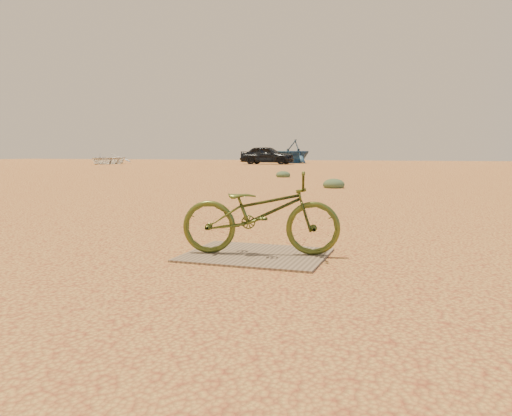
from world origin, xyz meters
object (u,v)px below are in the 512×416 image
(plywood_board, at_px, (256,255))
(boat_near_left, at_px, (106,159))
(bicycle, at_px, (261,213))
(boat_far_left, at_px, (293,151))
(car, at_px, (267,155))

(plywood_board, distance_m, boat_near_left, 42.05)
(bicycle, xyz_separation_m, boat_near_left, (-25.58, 33.39, 0.03))
(plywood_board, height_order, boat_far_left, boat_far_left)
(plywood_board, bearing_deg, boat_near_left, 127.40)
(plywood_board, relative_size, bicycle, 0.88)
(plywood_board, height_order, boat_near_left, boat_near_left)
(plywood_board, bearing_deg, bicycle, 27.02)
(bicycle, distance_m, boat_far_left, 43.49)
(bicycle, xyz_separation_m, boat_far_left, (-10.62, 42.17, 0.70))
(boat_near_left, height_order, boat_far_left, boat_far_left)
(car, relative_size, boat_near_left, 1.04)
(plywood_board, relative_size, car, 0.30)
(plywood_board, bearing_deg, boat_far_left, 104.07)
(car, height_order, boat_far_left, boat_far_left)
(bicycle, relative_size, boat_far_left, 0.37)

